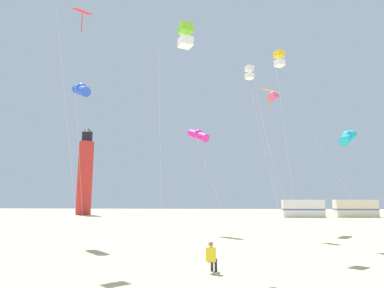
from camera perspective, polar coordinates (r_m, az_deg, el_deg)
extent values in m
cube|color=yellow|center=(13.19, 3.28, -18.52)|extent=(0.39, 0.31, 0.52)
sphere|color=#9E704C|center=(13.13, 3.27, -16.88)|extent=(0.20, 0.20, 0.20)
cylinder|color=#2D2D38|center=(13.37, 3.91, -19.43)|extent=(0.23, 0.38, 0.13)
cylinder|color=#2D2D38|center=(13.56, 4.15, -20.28)|extent=(0.11, 0.11, 0.42)
cylinder|color=#2D2D38|center=(13.42, 3.22, -19.40)|extent=(0.23, 0.38, 0.13)
cylinder|color=#2D2D38|center=(13.61, 3.47, -20.25)|extent=(0.11, 0.11, 0.42)
cylinder|color=silver|center=(23.46, 15.98, -0.06)|extent=(1.12, 0.19, 12.97)
cube|color=yellow|center=(25.95, 14.81, 14.78)|extent=(0.82, 0.82, 0.44)
cube|color=white|center=(25.67, 14.88, 13.35)|extent=(0.82, 0.82, 0.44)
cylinder|color=silver|center=(26.79, 3.42, -6.62)|extent=(2.80, 2.32, 8.28)
cylinder|color=#D826A5|center=(28.73, 1.10, 1.48)|extent=(2.13, 2.37, 1.48)
sphere|color=#D826A5|center=(28.76, 1.10, 1.78)|extent=(0.76, 0.76, 0.76)
cylinder|color=silver|center=(23.32, -18.87, -3.05)|extent=(0.89, 0.75, 10.39)
cylinder|color=blue|center=(24.95, -18.60, 8.77)|extent=(2.14, 2.36, 1.48)
sphere|color=blue|center=(24.99, -18.58, 9.09)|extent=(0.76, 0.76, 0.76)
cylinder|color=silver|center=(17.55, 13.10, -3.88)|extent=(1.58, 0.64, 8.82)
cube|color=orange|center=(19.28, 13.19, 9.04)|extent=(1.22, 1.22, 0.40)
cylinder|color=orange|center=(19.08, 13.26, 7.19)|extent=(0.04, 0.04, 1.10)
cylinder|color=silver|center=(23.83, 24.84, -6.82)|extent=(2.89, 2.08, 7.08)
cylinder|color=#1EB2D1|center=(25.89, 25.34, 0.95)|extent=(2.02, 2.43, 1.48)
sphere|color=#1EB2D1|center=(25.92, 25.32, 1.28)|extent=(0.76, 0.76, 0.76)
cylinder|color=silver|center=(14.94, -5.55, 0.40)|extent=(0.76, 2.22, 10.63)
cube|color=#72D12D|center=(17.07, -1.12, 19.30)|extent=(0.82, 0.82, 0.44)
cube|color=white|center=(16.74, -1.13, 17.20)|extent=(0.82, 0.82, 0.44)
cylinder|color=silver|center=(26.75, 13.08, -0.59)|extent=(2.64, 2.37, 13.66)
cube|color=white|center=(29.81, 9.87, 12.72)|extent=(0.82, 0.82, 0.44)
cube|color=white|center=(29.55, 9.91, 11.46)|extent=(0.82, 0.82, 0.44)
cylinder|color=silver|center=(30.29, 13.79, -2.65)|extent=(2.76, 1.07, 12.56)
cylinder|color=#E54C8C|center=(33.02, 13.89, 7.95)|extent=(1.55, 2.58, 1.48)
sphere|color=#E54C8C|center=(33.07, 13.88, 8.20)|extent=(0.76, 0.76, 0.76)
cylinder|color=silver|center=(17.45, -20.81, 3.68)|extent=(2.09, 0.04, 13.11)
cube|color=red|center=(20.76, -18.39, 20.89)|extent=(1.22, 1.22, 0.40)
cylinder|color=red|center=(20.44, -18.49, 19.32)|extent=(0.04, 0.04, 1.10)
cylinder|color=red|center=(66.82, -18.01, -5.55)|extent=(2.80, 2.80, 14.00)
cylinder|color=black|center=(67.78, -17.66, 1.12)|extent=(2.00, 2.00, 1.80)
cone|color=black|center=(68.05, -17.60, 2.28)|extent=(2.20, 2.20, 1.00)
cube|color=white|center=(56.92, 18.62, -10.52)|extent=(6.56, 2.79, 2.80)
cube|color=#4C608C|center=(56.93, 18.63, -10.67)|extent=(6.60, 2.83, 0.24)
cube|color=beige|center=(60.45, 26.38, -9.95)|extent=(6.47, 2.51, 2.80)
cube|color=#4C608C|center=(60.45, 26.39, -10.09)|extent=(6.51, 2.55, 0.24)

